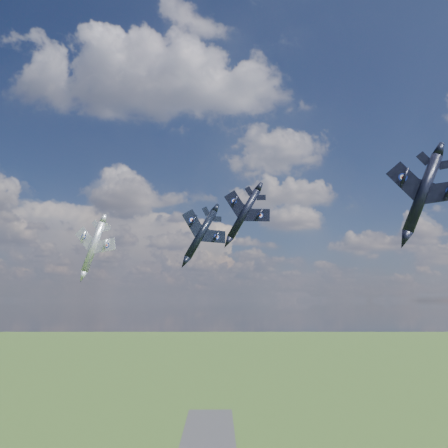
{
  "coord_description": "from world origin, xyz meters",
  "views": [
    {
      "loc": [
        5.14,
        -51.81,
        70.13
      ],
      "look_at": [
        6.04,
        20.39,
        82.87
      ],
      "focal_mm": 35.0,
      "sensor_mm": 36.0,
      "label": 1
    }
  ],
  "objects_px": {
    "jet_lead_navy": "(201,234)",
    "jet_left_silver": "(93,247)",
    "jet_high_navy": "(244,214)",
    "jet_right_navy": "(423,193)"
  },
  "relations": [
    {
      "from": "jet_lead_navy",
      "to": "jet_left_silver",
      "type": "height_order",
      "value": "jet_lead_navy"
    },
    {
      "from": "jet_high_navy",
      "to": "jet_left_silver",
      "type": "height_order",
      "value": "jet_high_navy"
    },
    {
      "from": "jet_lead_navy",
      "to": "jet_high_navy",
      "type": "height_order",
      "value": "jet_high_navy"
    },
    {
      "from": "jet_right_navy",
      "to": "jet_high_navy",
      "type": "distance_m",
      "value": 46.13
    },
    {
      "from": "jet_high_navy",
      "to": "jet_left_silver",
      "type": "distance_m",
      "value": 31.82
    },
    {
      "from": "jet_lead_navy",
      "to": "jet_left_silver",
      "type": "distance_m",
      "value": 21.69
    },
    {
      "from": "jet_right_navy",
      "to": "jet_left_silver",
      "type": "bearing_deg",
      "value": 167.54
    },
    {
      "from": "jet_lead_navy",
      "to": "jet_right_navy",
      "type": "bearing_deg",
      "value": -59.7
    },
    {
      "from": "jet_high_navy",
      "to": "jet_lead_navy",
      "type": "bearing_deg",
      "value": -104.33
    },
    {
      "from": "jet_lead_navy",
      "to": "jet_left_silver",
      "type": "relative_size",
      "value": 0.95
    }
  ]
}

